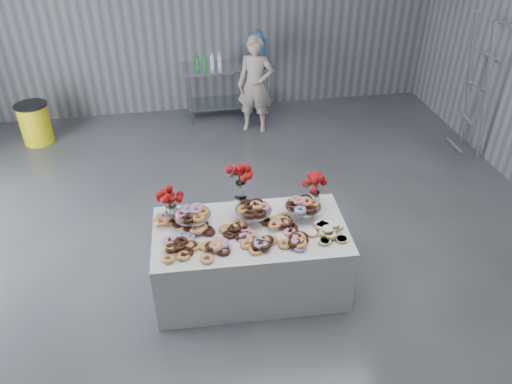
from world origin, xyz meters
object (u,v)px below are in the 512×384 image
Objects in this scene: person at (255,85)px; trash_barrel at (35,123)px; prep_table at (228,82)px; stepladder at (477,88)px; water_jug at (258,49)px; display_table at (251,259)px.

trash_barrel is (-3.44, 0.16, -0.45)m from person.
person reaches higher than prep_table.
stepladder is (6.41, -1.46, 0.71)m from trash_barrel.
prep_table is 2.71× the size of water_jug.
person is at bearing -57.72° from prep_table.
prep_table is 3.12m from trash_barrel.
person reaches higher than trash_barrel.
display_table is at bearing -148.34° from stepladder.
stepladder is at bearing -33.42° from water_jug.
trash_barrel is at bearing 167.17° from stepladder.
prep_table is at bearing 7.50° from trash_barrel.
stepladder is at bearing -4.53° from person.
water_jug is 3.39m from stepladder.
trash_barrel is at bearing -163.66° from person.
person is at bearing 79.20° from display_table.
display_table is 3.63m from person.
display_table is 3.00× the size of trash_barrel.
stepladder is (3.33, -1.86, 0.41)m from prep_table.
prep_table reaches higher than trash_barrel.
water_jug reaches higher than prep_table.
stepladder is (2.97, -1.30, 0.26)m from person.
display_table is at bearing -101.23° from water_jug.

